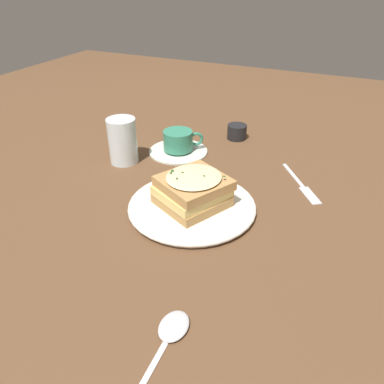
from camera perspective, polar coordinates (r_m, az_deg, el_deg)
ground_plane at (r=0.80m, az=-0.55°, el=-1.33°), size 2.40×2.40×0.00m
dinner_plate at (r=0.76m, az=0.00°, el=-2.17°), size 0.26×0.26×0.01m
sandwich at (r=0.74m, az=0.12°, el=0.32°), size 0.16×0.17×0.07m
teacup_with_saucer at (r=0.99m, az=-2.07°, el=7.29°), size 0.16×0.16×0.06m
water_glass at (r=0.95m, az=-10.53°, el=7.67°), size 0.07×0.07×0.11m
fork at (r=0.88m, az=16.62°, el=0.73°), size 0.12×0.16×0.00m
spoon at (r=0.54m, az=-3.24°, el=-20.46°), size 0.04×0.16×0.01m
condiment_pot at (r=1.09m, az=6.86°, el=9.09°), size 0.05×0.05×0.04m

